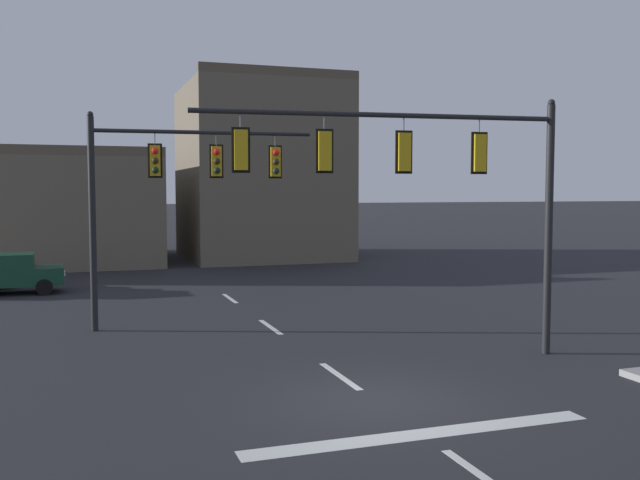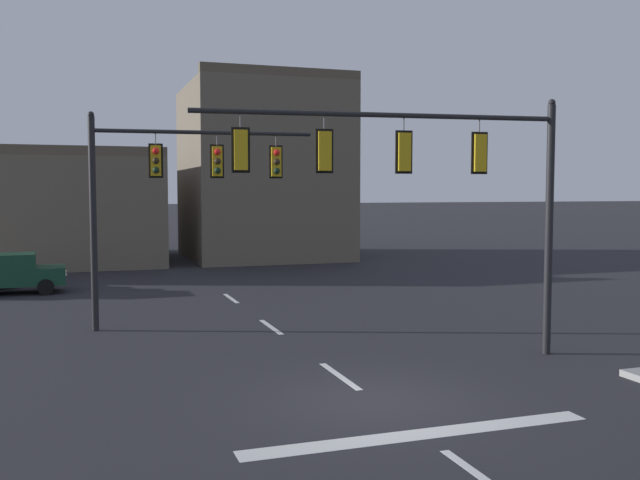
{
  "view_description": "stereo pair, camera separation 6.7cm",
  "coord_description": "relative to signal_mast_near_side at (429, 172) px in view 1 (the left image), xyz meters",
  "views": [
    {
      "loc": [
        -5.49,
        -12.6,
        4.15
      ],
      "look_at": [
        0.02,
        3.44,
        2.95
      ],
      "focal_mm": 39.84,
      "sensor_mm": 36.0,
      "label": 1
    },
    {
      "loc": [
        -5.43,
        -12.62,
        4.15
      ],
      "look_at": [
        0.02,
        3.44,
        2.95
      ],
      "focal_mm": 39.84,
      "sensor_mm": 36.0,
      "label": 2
    }
  ],
  "objects": [
    {
      "name": "signal_mast_near_side",
      "position": [
        0.0,
        0.0,
        0.0
      ],
      "size": [
        8.94,
        1.13,
        6.4
      ],
      "color": "black",
      "rests_on": "ground"
    },
    {
      "name": "building_row",
      "position": [
        -6.01,
        27.59,
        -0.48
      ],
      "size": [
        29.09,
        12.46,
        10.86
      ],
      "color": "#2D2D33",
      "rests_on": "ground"
    },
    {
      "name": "signal_mast_far_side",
      "position": [
        -5.44,
        6.25,
        -0.15
      ],
      "size": [
        6.6,
        0.77,
        6.43
      ],
      "color": "black",
      "rests_on": "ground"
    },
    {
      "name": "stop_bar_paint",
      "position": [
        -2.53,
        -4.69,
        -4.59
      ],
      "size": [
        6.4,
        0.5,
        0.01
      ],
      "primitive_type": "cube",
      "color": "silver",
      "rests_on": "ground"
    },
    {
      "name": "car_lot_nearside",
      "position": [
        -10.81,
        15.33,
        -3.73
      ],
      "size": [
        4.5,
        2.01,
        1.61
      ],
      "color": "#143D28",
      "rests_on": "ground"
    },
    {
      "name": "lane_centreline",
      "position": [
        -2.53,
        -0.69,
        -4.59
      ],
      "size": [
        0.16,
        26.4,
        0.01
      ],
      "color": "silver",
      "rests_on": "ground"
    },
    {
      "name": "ground_plane",
      "position": [
        -2.53,
        -2.69,
        -4.59
      ],
      "size": [
        400.0,
        400.0,
        0.0
      ],
      "primitive_type": "plane",
      "color": "#232328"
    }
  ]
}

